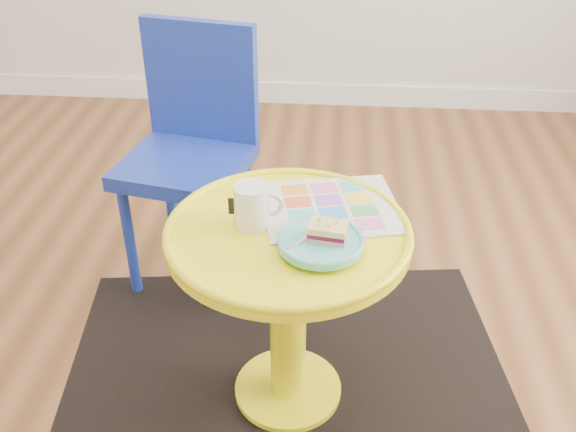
# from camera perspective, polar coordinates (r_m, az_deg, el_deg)

# --- Properties ---
(floor) EXTENTS (4.00, 4.00, 0.00)m
(floor) POSITION_cam_1_polar(r_m,az_deg,el_deg) (2.07, -8.19, -11.77)
(floor) COLOR brown
(floor) RESTS_ON ground
(room_walls) EXTENTS (4.00, 4.00, 4.00)m
(room_walls) POSITION_cam_1_polar(r_m,az_deg,el_deg) (3.12, -22.67, 3.86)
(room_walls) COLOR silver
(room_walls) RESTS_ON ground
(rug) EXTENTS (1.42, 1.25, 0.01)m
(rug) POSITION_cam_1_polar(r_m,az_deg,el_deg) (1.93, 0.00, -15.31)
(rug) COLOR black
(rug) RESTS_ON ground
(side_table) EXTENTS (0.60, 0.60, 0.57)m
(side_table) POSITION_cam_1_polar(r_m,az_deg,el_deg) (1.65, 0.00, -5.86)
(side_table) COLOR yellow
(side_table) RESTS_ON ground
(chair) EXTENTS (0.46, 0.46, 0.87)m
(chair) POSITION_cam_1_polar(r_m,az_deg,el_deg) (2.16, -8.49, 6.64)
(chair) COLOR #1830A2
(chair) RESTS_ON ground
(newspaper) EXTENTS (0.39, 0.36, 0.01)m
(newspaper) POSITION_cam_1_polar(r_m,az_deg,el_deg) (1.64, 3.83, 0.78)
(newspaper) COLOR silver
(newspaper) RESTS_ON side_table
(mug) EXTENTS (0.12, 0.08, 0.11)m
(mug) POSITION_cam_1_polar(r_m,az_deg,el_deg) (1.54, -3.17, 0.99)
(mug) COLOR white
(mug) RESTS_ON side_table
(plate) EXTENTS (0.20, 0.20, 0.02)m
(plate) POSITION_cam_1_polar(r_m,az_deg,el_deg) (1.48, 2.91, -2.36)
(plate) COLOR #5AC0BC
(plate) RESTS_ON newspaper
(cake_slice) EXTENTS (0.09, 0.07, 0.04)m
(cake_slice) POSITION_cam_1_polar(r_m,az_deg,el_deg) (1.46, 3.54, -1.39)
(cake_slice) COLOR #D3BC8C
(cake_slice) RESTS_ON plate
(fork) EXTENTS (0.09, 0.13, 0.00)m
(fork) POSITION_cam_1_polar(r_m,az_deg,el_deg) (1.47, 1.63, -1.93)
(fork) COLOR silver
(fork) RESTS_ON plate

